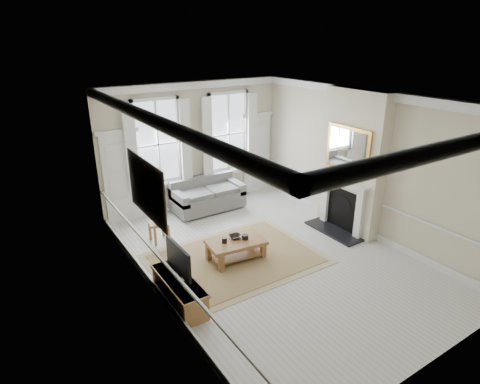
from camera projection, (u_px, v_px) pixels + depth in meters
floor at (273, 259)px, 8.63m from camera, size 7.20×7.20×0.00m
ceiling at (279, 98)px, 7.39m from camera, size 7.20×7.20×0.00m
back_wall at (194, 146)px, 10.82m from camera, size 5.20×0.00×5.20m
left_wall at (152, 214)px, 6.69m from camera, size 0.00×7.20×7.20m
right_wall at (364, 164)px, 9.33m from camera, size 0.00×7.20×7.20m
window_left at (158, 144)px, 10.18m from camera, size 1.26×0.20×2.20m
window_right at (228, 134)px, 11.24m from camera, size 1.26×0.20×2.20m
door_left at (122, 179)px, 9.96m from camera, size 0.90×0.08×2.30m
door_right at (257, 154)px, 12.03m from camera, size 0.90×0.08×2.30m
painting at (146, 189)px, 6.82m from camera, size 0.05×1.66×1.06m
chimney_breast at (353, 163)px, 9.39m from camera, size 0.35×1.70×3.38m
hearth at (333, 231)px, 9.79m from camera, size 0.55×1.50×0.05m
fireplace at (342, 203)px, 9.63m from camera, size 0.21×1.45×1.33m
mirror at (348, 150)px, 9.16m from camera, size 0.06×1.26×1.06m
sofa at (207, 197)px, 10.97m from camera, size 1.91×0.93×0.87m
side_table at (159, 226)px, 9.23m from camera, size 0.51×0.51×0.50m
rug at (236, 259)px, 8.61m from camera, size 3.50×2.60×0.02m
coffee_table at (236, 244)px, 8.48m from camera, size 1.28×0.84×0.45m
ceramic_pot_a at (225, 240)px, 8.34m from camera, size 0.11×0.11×0.11m
ceramic_pot_b at (245, 237)px, 8.49m from camera, size 0.14×0.14×0.10m
bowl at (235, 237)px, 8.54m from camera, size 0.28×0.28×0.06m
tv_stand at (179, 291)px, 7.11m from camera, size 0.45×1.40×0.50m
tv at (178, 259)px, 6.89m from camera, size 0.08×0.90×0.68m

